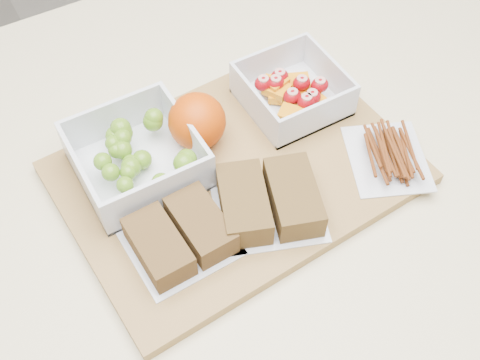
{
  "coord_description": "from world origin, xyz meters",
  "views": [
    {
      "loc": [
        -0.21,
        -0.39,
        1.51
      ],
      "look_at": [
        0.01,
        -0.01,
        0.93
      ],
      "focal_mm": 45.0,
      "sensor_mm": 36.0,
      "label": 1
    }
  ],
  "objects_px": {
    "cutting_board": "(236,173)",
    "sandwich_bag_left": "(180,236)",
    "grape_container": "(138,156)",
    "orange": "(197,121)",
    "pretzel_bag": "(389,153)",
    "sandwich_bag_center": "(269,201)",
    "fruit_container": "(292,92)"
  },
  "relations": [
    {
      "from": "cutting_board",
      "to": "orange",
      "type": "relative_size",
      "value": 5.75
    },
    {
      "from": "cutting_board",
      "to": "fruit_container",
      "type": "relative_size",
      "value": 3.4
    },
    {
      "from": "cutting_board",
      "to": "sandwich_bag_center",
      "type": "relative_size",
      "value": 2.65
    },
    {
      "from": "sandwich_bag_left",
      "to": "orange",
      "type": "bearing_deg",
      "value": 55.1
    },
    {
      "from": "cutting_board",
      "to": "orange",
      "type": "xyz_separation_m",
      "value": [
        -0.02,
        0.07,
        0.04
      ]
    },
    {
      "from": "cutting_board",
      "to": "sandwich_bag_left",
      "type": "xyz_separation_m",
      "value": [
        -0.11,
        -0.06,
        0.03
      ]
    },
    {
      "from": "orange",
      "to": "sandwich_bag_center",
      "type": "xyz_separation_m",
      "value": [
        0.02,
        -0.14,
        -0.02
      ]
    },
    {
      "from": "grape_container",
      "to": "fruit_container",
      "type": "bearing_deg",
      "value": 0.21
    },
    {
      "from": "cutting_board",
      "to": "grape_container",
      "type": "bearing_deg",
      "value": 146.48
    },
    {
      "from": "grape_container",
      "to": "fruit_container",
      "type": "height_order",
      "value": "grape_container"
    },
    {
      "from": "grape_container",
      "to": "orange",
      "type": "xyz_separation_m",
      "value": [
        0.08,
        0.0,
        0.01
      ]
    },
    {
      "from": "cutting_board",
      "to": "sandwich_bag_center",
      "type": "height_order",
      "value": "sandwich_bag_center"
    },
    {
      "from": "fruit_container",
      "to": "orange",
      "type": "xyz_separation_m",
      "value": [
        -0.14,
        0.0,
        0.02
      ]
    },
    {
      "from": "pretzel_bag",
      "to": "cutting_board",
      "type": "bearing_deg",
      "value": 154.75
    },
    {
      "from": "grape_container",
      "to": "orange",
      "type": "bearing_deg",
      "value": 3.32
    },
    {
      "from": "sandwich_bag_left",
      "to": "pretzel_bag",
      "type": "bearing_deg",
      "value": -3.78
    },
    {
      "from": "cutting_board",
      "to": "orange",
      "type": "height_order",
      "value": "orange"
    },
    {
      "from": "orange",
      "to": "cutting_board",
      "type": "bearing_deg",
      "value": -73.76
    },
    {
      "from": "orange",
      "to": "pretzel_bag",
      "type": "height_order",
      "value": "orange"
    },
    {
      "from": "sandwich_bag_center",
      "to": "cutting_board",
      "type": "bearing_deg",
      "value": 91.56
    },
    {
      "from": "cutting_board",
      "to": "fruit_container",
      "type": "height_order",
      "value": "fruit_container"
    },
    {
      "from": "grape_container",
      "to": "pretzel_bag",
      "type": "height_order",
      "value": "grape_container"
    },
    {
      "from": "grape_container",
      "to": "orange",
      "type": "distance_m",
      "value": 0.09
    },
    {
      "from": "sandwich_bag_left",
      "to": "pretzel_bag",
      "type": "xyz_separation_m",
      "value": [
        0.28,
        -0.02,
        -0.0
      ]
    },
    {
      "from": "grape_container",
      "to": "sandwich_bag_left",
      "type": "bearing_deg",
      "value": -92.2
    },
    {
      "from": "cutting_board",
      "to": "orange",
      "type": "bearing_deg",
      "value": 102.9
    },
    {
      "from": "orange",
      "to": "sandwich_bag_center",
      "type": "height_order",
      "value": "orange"
    },
    {
      "from": "fruit_container",
      "to": "pretzel_bag",
      "type": "height_order",
      "value": "fruit_container"
    },
    {
      "from": "fruit_container",
      "to": "sandwich_bag_left",
      "type": "relative_size",
      "value": 1.04
    },
    {
      "from": "grape_container",
      "to": "sandwich_bag_center",
      "type": "xyz_separation_m",
      "value": [
        0.11,
        -0.13,
        -0.01
      ]
    },
    {
      "from": "sandwich_bag_left",
      "to": "pretzel_bag",
      "type": "distance_m",
      "value": 0.28
    },
    {
      "from": "sandwich_bag_center",
      "to": "sandwich_bag_left",
      "type": "bearing_deg",
      "value": 175.06
    }
  ]
}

